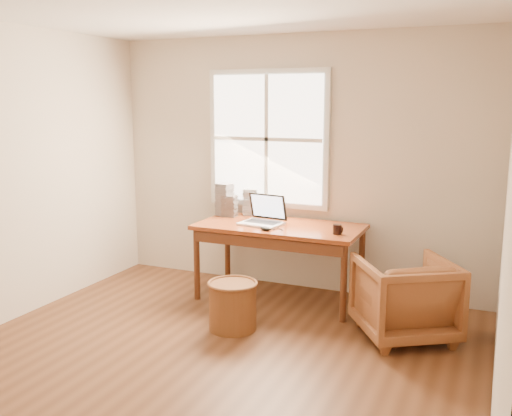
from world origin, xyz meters
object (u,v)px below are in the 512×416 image
at_px(desk, 280,227).
at_px(laptop, 261,210).
at_px(armchair, 405,298).
at_px(wicker_stool, 233,306).
at_px(cd_stack_a, 250,202).
at_px(coffee_mug, 337,229).

xyz_separation_m(desk, laptop, (-0.17, -0.07, 0.16)).
bearing_deg(laptop, armchair, -7.69).
distance_m(wicker_stool, cd_stack_a, 1.44).
bearing_deg(desk, coffee_mug, -14.06).
bearing_deg(desk, laptop, -156.73).
xyz_separation_m(wicker_stool, laptop, (-0.08, 0.81, 0.69)).
relative_size(desk, armchair, 2.15).
bearing_deg(armchair, laptop, -47.76).
relative_size(coffee_mug, cd_stack_a, 0.32).
xyz_separation_m(armchair, wicker_stool, (-1.38, -0.41, -0.14)).
bearing_deg(laptop, wicker_stool, -76.83).
relative_size(desk, cd_stack_a, 5.70).
height_order(armchair, wicker_stool, armchair).
height_order(laptop, cd_stack_a, laptop).
relative_size(wicker_stool, coffee_mug, 4.56).
xyz_separation_m(wicker_stool, cd_stack_a, (-0.37, 1.21, 0.69)).
xyz_separation_m(desk, armchair, (1.29, -0.47, -0.39)).
distance_m(desk, laptop, 0.24).
bearing_deg(armchair, cd_stack_a, -57.13).
bearing_deg(desk, cd_stack_a, 144.16).
bearing_deg(armchair, wicker_stool, -16.01).
xyz_separation_m(desk, wicker_stool, (-0.09, -0.88, -0.53)).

